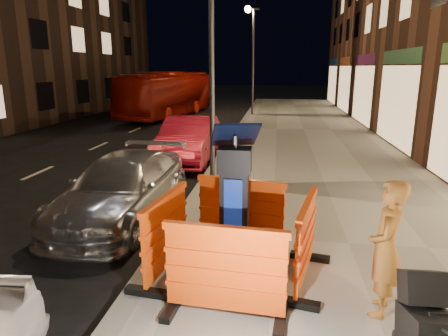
# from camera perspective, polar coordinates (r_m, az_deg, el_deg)

# --- Properties ---
(ground_plane) EXTENTS (120.00, 120.00, 0.00)m
(ground_plane) POSITION_cam_1_polar(r_m,az_deg,el_deg) (7.15, -7.56, -10.35)
(ground_plane) COLOR black
(ground_plane) RESTS_ON ground
(sidewalk) EXTENTS (6.00, 60.00, 0.15)m
(sidewalk) POSITION_cam_1_polar(r_m,az_deg,el_deg) (7.01, 17.31, -10.78)
(sidewalk) COLOR gray
(sidewalk) RESTS_ON ground
(kerb) EXTENTS (0.30, 60.00, 0.15)m
(kerb) POSITION_cam_1_polar(r_m,az_deg,el_deg) (7.12, -7.58, -9.80)
(kerb) COLOR slate
(kerb) RESTS_ON ground
(parking_kiosk) EXTENTS (0.74, 0.74, 2.02)m
(parking_kiosk) POSITION_cam_1_polar(r_m,az_deg,el_deg) (5.32, 1.50, -5.57)
(parking_kiosk) COLOR black
(parking_kiosk) RESTS_ON sidewalk
(barrier_front) EXTENTS (1.49, 0.72, 1.13)m
(barrier_front) POSITION_cam_1_polar(r_m,az_deg,el_deg) (4.64, 0.15, -14.75)
(barrier_front) COLOR #F2480B
(barrier_front) RESTS_ON sidewalk
(barrier_back) EXTENTS (1.54, 0.90, 1.13)m
(barrier_back) POSITION_cam_1_polar(r_m,az_deg,el_deg) (6.36, 2.40, -6.47)
(barrier_back) COLOR #F2480B
(barrier_back) RESTS_ON sidewalk
(barrier_kerbside) EXTENTS (0.79, 1.52, 1.13)m
(barrier_kerbside) POSITION_cam_1_polar(r_m,az_deg,el_deg) (5.66, -8.28, -9.34)
(barrier_kerbside) COLOR #F2480B
(barrier_kerbside) RESTS_ON sidewalk
(barrier_bldgside) EXTENTS (0.88, 1.54, 1.13)m
(barrier_bldgside) POSITION_cam_1_polar(r_m,az_deg,el_deg) (5.48, 11.56, -10.31)
(barrier_bldgside) COLOR #F2480B
(barrier_bldgside) RESTS_ON sidewalk
(car_silver) EXTENTS (1.94, 4.37, 1.25)m
(car_silver) POSITION_cam_1_polar(r_m,az_deg,el_deg) (8.39, -14.02, -6.87)
(car_silver) COLOR silver
(car_silver) RESTS_ON ground
(car_red) EXTENTS (1.57, 4.31, 1.41)m
(car_red) POSITION_cam_1_polar(r_m,az_deg,el_deg) (12.96, -4.94, 1.01)
(car_red) COLOR maroon
(car_red) RESTS_ON ground
(bus_doubledecker) EXTENTS (3.69, 9.83, 2.67)m
(bus_doubledecker) POSITION_cam_1_polar(r_m,az_deg,el_deg) (24.93, -7.76, 7.33)
(bus_doubledecker) COLOR maroon
(bus_doubledecker) RESTS_ON ground
(man) EXTENTS (0.56, 0.68, 1.62)m
(man) POSITION_cam_1_polar(r_m,az_deg,el_deg) (4.98, 22.11, -10.62)
(man) COLOR #A26425
(man) RESTS_ON sidewalk
(stroller) EXTENTS (0.49, 0.74, 0.91)m
(stroller) POSITION_cam_1_polar(r_m,az_deg,el_deg) (4.45, 27.24, -19.50)
(stroller) COLOR black
(stroller) RESTS_ON sidewalk
(street_lamp_mid) EXTENTS (0.12, 0.12, 6.00)m
(street_lamp_mid) POSITION_cam_1_polar(r_m,az_deg,el_deg) (9.39, -1.77, 15.41)
(street_lamp_mid) COLOR #3F3F44
(street_lamp_mid) RESTS_ON sidewalk
(street_lamp_far) EXTENTS (0.12, 0.12, 6.00)m
(street_lamp_far) POSITION_cam_1_polar(r_m,az_deg,el_deg) (24.31, 4.17, 14.69)
(street_lamp_far) COLOR #3F3F44
(street_lamp_far) RESTS_ON sidewalk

